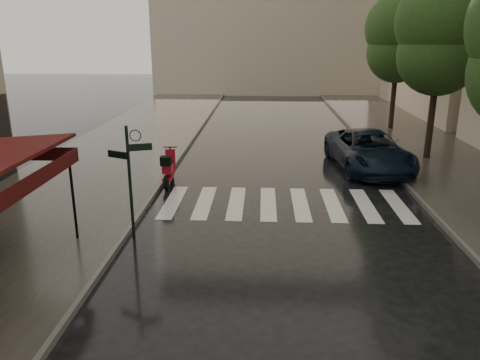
{
  "coord_description": "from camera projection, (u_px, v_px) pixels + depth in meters",
  "views": [
    {
      "loc": [
        2.24,
        -8.46,
        5.24
      ],
      "look_at": [
        1.62,
        4.02,
        1.4
      ],
      "focal_mm": 35.0,
      "sensor_mm": 36.0,
      "label": 1
    }
  ],
  "objects": [
    {
      "name": "crosswalk",
      "position": [
        284.0,
        204.0,
        15.31
      ],
      "size": [
        7.85,
        3.2,
        0.01
      ],
      "color": "silver",
      "rests_on": "ground"
    },
    {
      "name": "parked_car",
      "position": [
        368.0,
        150.0,
        19.15
      ],
      "size": [
        3.15,
        5.83,
        1.55
      ],
      "primitive_type": "imported",
      "rotation": [
        0.0,
        0.0,
        0.11
      ],
      "color": "black",
      "rests_on": "ground"
    },
    {
      "name": "signpost",
      "position": [
        130.0,
        174.0,
        12.1
      ],
      "size": [
        1.17,
        0.29,
        3.1
      ],
      "color": "black",
      "rests_on": "ground"
    },
    {
      "name": "scooter",
      "position": [
        169.0,
        169.0,
        17.12
      ],
      "size": [
        0.52,
        1.94,
        1.27
      ],
      "rotation": [
        0.0,
        0.0,
        0.06
      ],
      "color": "black",
      "rests_on": "ground"
    },
    {
      "name": "curb_far",
      "position": [
        379.0,
        158.0,
        20.8
      ],
      "size": [
        0.12,
        60.0,
        0.16
      ],
      "primitive_type": "cube",
      "color": "#595651",
      "rests_on": "ground"
    },
    {
      "name": "ground",
      "position": [
        153.0,
        300.0,
        9.72
      ],
      "size": [
        120.0,
        120.0,
        0.0
      ],
      "primitive_type": "plane",
      "color": "black",
      "rests_on": "ground"
    },
    {
      "name": "tree_mid",
      "position": [
        442.0,
        28.0,
        19.08
      ],
      "size": [
        3.8,
        3.8,
        8.34
      ],
      "color": "black",
      "rests_on": "sidewalk_far"
    },
    {
      "name": "tree_far",
      "position": [
        399.0,
        32.0,
        25.8
      ],
      "size": [
        3.8,
        3.8,
        8.16
      ],
      "color": "black",
      "rests_on": "sidewalk_far"
    },
    {
      "name": "sidewalk_near",
      "position": [
        115.0,
        155.0,
        21.37
      ],
      "size": [
        6.0,
        60.0,
        0.12
      ],
      "primitive_type": "cube",
      "color": "#38332D",
      "rests_on": "ground"
    },
    {
      "name": "curb_near",
      "position": [
        181.0,
        155.0,
        21.22
      ],
      "size": [
        0.12,
        60.0,
        0.16
      ],
      "primitive_type": "cube",
      "color": "#595651",
      "rests_on": "ground"
    },
    {
      "name": "sidewalk_far",
      "position": [
        443.0,
        159.0,
        20.68
      ],
      "size": [
        5.5,
        60.0,
        0.12
      ],
      "primitive_type": "cube",
      "color": "#38332D",
      "rests_on": "ground"
    }
  ]
}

